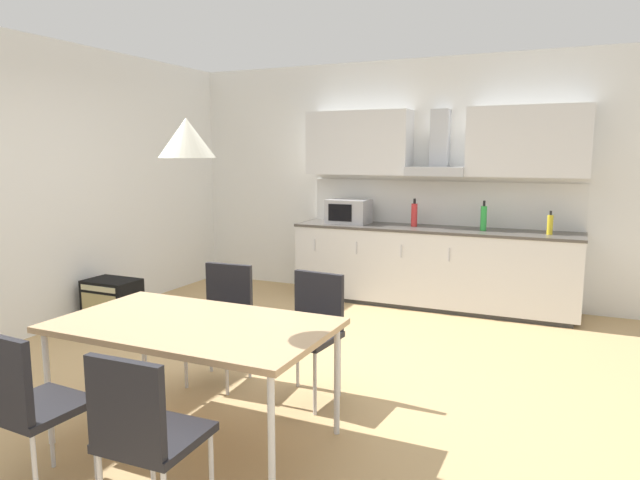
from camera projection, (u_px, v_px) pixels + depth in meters
ground_plane at (257, 380)px, 4.33m from camera, size 7.32×8.89×0.02m
wall_back at (384, 180)px, 6.84m from camera, size 5.85×0.10×2.77m
wall_left at (16, 189)px, 5.14m from camera, size 0.10×7.11×2.77m
kitchen_counter at (431, 267)px, 6.37m from camera, size 3.12×0.66×0.88m
backsplash_tile at (439, 203)px, 6.54m from camera, size 3.10×0.02×0.50m
upper_wall_cabinets at (438, 143)px, 6.30m from camera, size 3.10×0.40×0.73m
microwave at (349, 211)px, 6.69m from camera, size 0.48×0.35×0.28m
bottle_green at (484, 218)px, 6.06m from camera, size 0.07×0.07×0.32m
bottle_red at (414, 215)px, 6.40m from camera, size 0.07×0.07×0.31m
bottle_yellow at (550, 224)px, 5.76m from camera, size 0.06×0.06×0.24m
dining_table at (193, 329)px, 3.33m from camera, size 1.61×0.93×0.72m
chair_far_right at (312, 323)px, 3.96m from camera, size 0.43×0.43×0.87m
chair_near_left at (24, 398)px, 2.74m from camera, size 0.42×0.42×0.87m
chair_far_left at (223, 311)px, 4.26m from camera, size 0.42×0.42×0.87m
chair_near_right at (143, 428)px, 2.44m from camera, size 0.41×0.41×0.87m
guitar_amp at (112, 301)px, 5.76m from camera, size 0.52×0.37×0.44m
pendant_lamp at (186, 138)px, 3.16m from camera, size 0.32×0.32×0.22m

